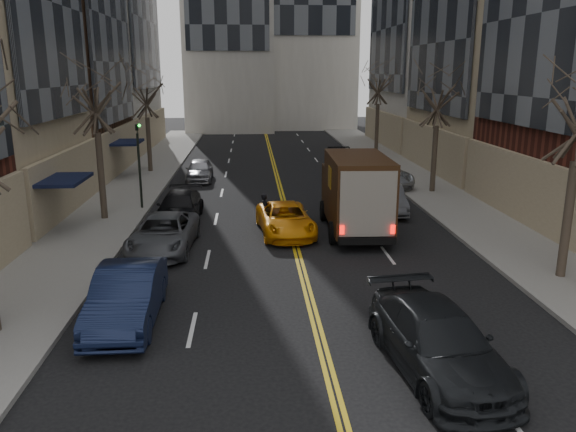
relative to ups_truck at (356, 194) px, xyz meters
name	(u,v)px	position (x,y,z in m)	size (l,w,h in m)	color
sidewalk_left	(130,189)	(-11.79, 9.72, -1.68)	(4.00, 66.00, 0.15)	slate
sidewalk_right	(425,185)	(6.21, 9.72, -1.68)	(4.00, 66.00, 0.15)	slate
tree_lf_mid	(93,79)	(-11.59, 2.72, 4.84)	(3.20, 3.20, 8.91)	#382D23
tree_lf_far	(145,85)	(-11.59, 15.72, 4.27)	(3.20, 3.20, 8.12)	#382D23
tree_rt_mid	(439,85)	(6.01, 7.72, 4.41)	(3.20, 3.20, 8.32)	#382D23
tree_rt_far	(379,73)	(6.01, 22.72, 4.98)	(3.20, 3.20, 9.11)	#382D23
traffic_signal	(139,156)	(-10.19, 4.71, 1.06)	(0.29, 0.26, 4.70)	black
ups_truck	(356,194)	(0.00, 0.00, 0.00)	(2.76, 6.44, 3.49)	black
observer_sedan	(438,341)	(-0.21, -11.91, -0.99)	(2.76, 5.53, 1.54)	black
taxi	(285,219)	(-3.09, -0.08, -1.09)	(2.21, 4.79, 1.33)	orange
pedestrian	(265,211)	(-3.95, 1.04, -0.96)	(0.58, 0.38, 1.59)	black
parked_lf_b	(127,296)	(-8.16, -8.67, -0.96)	(1.69, 4.85, 1.60)	#101833
parked_lf_c	(164,233)	(-8.09, -2.06, -1.05)	(2.33, 5.06, 1.41)	#4C4E54
parked_lf_d	(179,207)	(-8.00, 2.38, -1.07)	(1.93, 4.75, 1.38)	black
parked_lf_e	(200,170)	(-7.89, 12.61, -1.06)	(1.65, 4.11, 1.40)	#9D9EA4
parked_rt_a	(388,199)	(2.31, 3.45, -1.07)	(1.46, 4.20, 1.38)	#4A4C52
parked_rt_b	(381,173)	(3.51, 10.03, -0.96)	(2.65, 5.75, 1.60)	#B8BCC1
parked_rt_c	(346,160)	(2.31, 16.03, -1.05)	(1.98, 4.88, 1.42)	black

